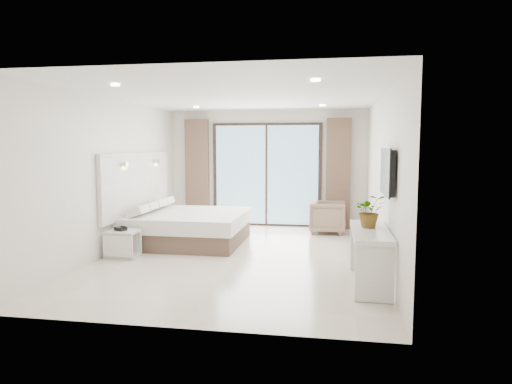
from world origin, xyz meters
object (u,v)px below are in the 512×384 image
armchair (328,216)px  console_desk (370,245)px  nightstand (123,244)px  bed (188,227)px

armchair → console_desk: bearing=-170.0°
console_desk → nightstand: bearing=167.4°
bed → armchair: bearing=28.9°
nightstand → armchair: armchair is taller
bed → console_desk: console_desk is taller
nightstand → console_desk: bearing=-13.6°
armchair → nightstand: bearing=129.7°
nightstand → console_desk: 4.12m
bed → console_desk: (3.28, -2.19, 0.25)m
bed → armchair: size_ratio=2.82×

